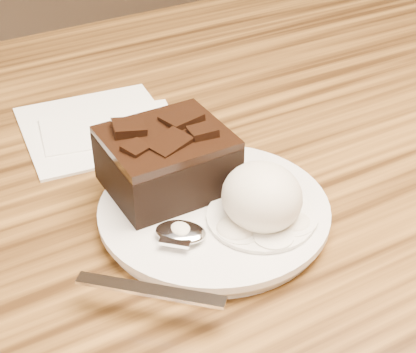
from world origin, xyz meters
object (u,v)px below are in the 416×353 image
plate (214,214)px  spoon (181,234)px  napkin (97,126)px  brownie (167,164)px  ice_cream_scoop (262,197)px

plate → spoon: size_ratio=1.20×
spoon → napkin: spoon is taller
plate → brownie: brownie is taller
ice_cream_scoop → napkin: bearing=102.8°
plate → spoon: spoon is taller
brownie → ice_cream_scoop: size_ratio=1.48×
napkin → ice_cream_scoop: bearing=-77.2°
plate → spoon: 0.05m
plate → spoon: bearing=-152.5°
ice_cream_scoop → napkin: (-0.05, 0.23, -0.04)m
ice_cream_scoop → napkin: ice_cream_scoop is taller
brownie → spoon: 0.07m
brownie → ice_cream_scoop: bearing=-60.9°
brownie → spoon: (-0.02, -0.07, -0.02)m
brownie → napkin: bearing=92.9°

